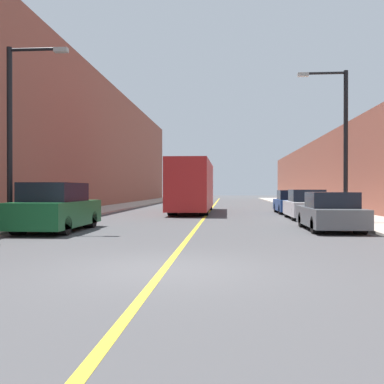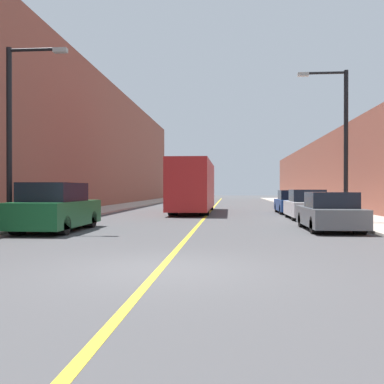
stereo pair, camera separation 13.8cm
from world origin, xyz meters
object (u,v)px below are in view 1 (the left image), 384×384
object	(u,v)px
parked_suv_left	(56,209)
street_lamp_right	(341,135)
car_right_near	(330,213)
street_lamp_left	(15,125)
bus	(192,186)
car_right_mid	(306,206)
car_right_far	(291,203)

from	to	relation	value
parked_suv_left	street_lamp_right	distance (m)	12.98
car_right_near	street_lamp_left	distance (m)	12.20
bus	car_right_near	world-z (taller)	bus
bus	street_lamp_left	xyz separation A→B (m)	(-5.42, -14.21, 2.11)
bus	car_right_mid	size ratio (longest dim) A/B	2.56
parked_suv_left	car_right_near	size ratio (longest dim) A/B	1.13
car_right_far	street_lamp_left	xyz separation A→B (m)	(-11.84, -13.45, 3.24)
street_lamp_left	street_lamp_right	size ratio (longest dim) A/B	0.96
parked_suv_left	street_lamp_right	bearing A→B (deg)	22.39
bus	street_lamp_right	distance (m)	11.91
car_right_near	bus	bearing A→B (deg)	116.26
car_right_near	car_right_far	size ratio (longest dim) A/B	0.97
bus	car_right_far	distance (m)	6.56
car_right_far	street_lamp_right	distance (m)	8.91
bus	car_right_mid	xyz separation A→B (m)	(6.44, -6.18, -1.11)
street_lamp_left	parked_suv_left	bearing A→B (deg)	20.07
bus	street_lamp_left	world-z (taller)	street_lamp_left
car_right_near	street_lamp_right	distance (m)	5.20
car_right_far	parked_suv_left	bearing A→B (deg)	-128.98
car_right_far	street_lamp_right	world-z (taller)	street_lamp_right
car_right_near	street_lamp_left	size ratio (longest dim) A/B	0.65
parked_suv_left	car_right_far	xyz separation A→B (m)	(10.49, 12.96, -0.17)
car_right_near	car_right_far	bearing A→B (deg)	89.12
bus	car_right_far	xyz separation A→B (m)	(6.42, -0.76, -1.12)
street_lamp_left	street_lamp_right	world-z (taller)	street_lamp_right
car_right_near	street_lamp_left	world-z (taller)	street_lamp_left
car_right_mid	car_right_far	xyz separation A→B (m)	(-0.02, 5.42, -0.02)
car_right_far	street_lamp_right	size ratio (longest dim) A/B	0.65
car_right_near	car_right_mid	world-z (taller)	car_right_mid
car_right_mid	street_lamp_left	world-z (taller)	street_lamp_left
car_right_near	street_lamp_right	bearing A→B (deg)	70.34
car_right_far	bus	bearing A→B (deg)	173.26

